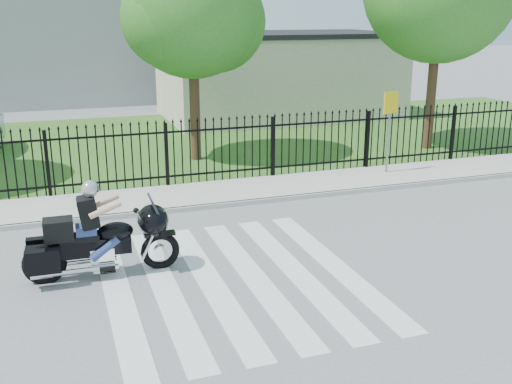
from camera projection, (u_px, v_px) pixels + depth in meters
name	position (u px, v px, depth m)	size (l,w,h in m)	color
ground	(232.00, 280.00, 10.69)	(120.00, 120.00, 0.00)	slate
crosswalk	(232.00, 279.00, 10.69)	(5.00, 5.50, 0.01)	silver
sidewalk	(176.00, 197.00, 15.20)	(40.00, 2.00, 0.12)	#ADAAA3
curb	(184.00, 209.00, 14.29)	(40.00, 0.12, 0.12)	#ADAAA3
grass_strip	(136.00, 144.00, 21.55)	(40.00, 12.00, 0.02)	#386021
iron_fence	(167.00, 156.00, 15.86)	(26.00, 0.04, 1.80)	black
tree_mid	(192.00, 9.00, 17.95)	(4.20, 4.20, 6.78)	#382316
building_low	(278.00, 77.00, 26.84)	(10.00, 6.00, 3.50)	beige
building_low_roof	(279.00, 34.00, 26.30)	(10.20, 6.20, 0.20)	black
motorcycle_rider	(97.00, 237.00, 10.64)	(2.78, 0.84, 1.84)	black
traffic_sign	(390.00, 115.00, 16.87)	(0.50, 0.14, 2.32)	gray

